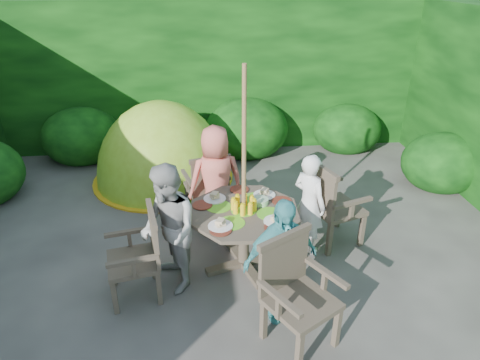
{
  "coord_description": "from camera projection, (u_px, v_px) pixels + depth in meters",
  "views": [
    {
      "loc": [
        -0.2,
        -3.64,
        2.97
      ],
      "look_at": [
        0.21,
        0.55,
        0.85
      ],
      "focal_mm": 32.0,
      "sensor_mm": 36.0,
      "label": 1
    }
  ],
  "objects": [
    {
      "name": "ground",
      "position": [
        226.0,
        274.0,
        4.59
      ],
      "size": [
        60.0,
        60.0,
        0.0
      ],
      "primitive_type": "plane",
      "color": "#403D39",
      "rests_on": "ground"
    },
    {
      "name": "hedge_enclosure",
      "position": [
        217.0,
        123.0,
        5.22
      ],
      "size": [
        9.0,
        9.0,
        2.5
      ],
      "color": "black",
      "rests_on": "ground"
    },
    {
      "name": "patio_table",
      "position": [
        244.0,
        219.0,
        4.48
      ],
      "size": [
        1.52,
        1.52,
        0.84
      ],
      "rotation": [
        0.0,
        0.0,
        0.32
      ],
      "color": "#3E3428",
      "rests_on": "ground"
    },
    {
      "name": "parasol_pole",
      "position": [
        244.0,
        176.0,
        4.25
      ],
      "size": [
        0.06,
        0.06,
        2.2
      ],
      "primitive_type": "cylinder",
      "rotation": [
        0.0,
        0.0,
        0.32
      ],
      "color": "brown",
      "rests_on": "ground"
    },
    {
      "name": "garden_chair_right",
      "position": [
        330.0,
        203.0,
        4.9
      ],
      "size": [
        0.69,
        0.73,
        0.99
      ],
      "rotation": [
        0.0,
        0.0,
        1.9
      ],
      "color": "#3E3428",
      "rests_on": "ground"
    },
    {
      "name": "garden_chair_left",
      "position": [
        140.0,
        254.0,
        4.12
      ],
      "size": [
        0.57,
        0.62,
        0.89
      ],
      "rotation": [
        0.0,
        0.0,
        -1.37
      ],
      "color": "#3E3428",
      "rests_on": "ground"
    },
    {
      "name": "garden_chair_back",
      "position": [
        208.0,
        185.0,
        5.43
      ],
      "size": [
        0.63,
        0.59,
        0.88
      ],
      "rotation": [
        0.0,
        0.0,
        3.42
      ],
      "color": "#3E3428",
      "rests_on": "ground"
    },
    {
      "name": "garden_chair_front",
      "position": [
        295.0,
        291.0,
        3.61
      ],
      "size": [
        0.75,
        0.73,
        0.96
      ],
      "rotation": [
        0.0,
        0.0,
        0.55
      ],
      "color": "#3E3428",
      "rests_on": "ground"
    },
    {
      "name": "child_right",
      "position": [
        309.0,
        204.0,
        4.77
      ],
      "size": [
        0.48,
        0.52,
        1.18
      ],
      "primitive_type": "imported",
      "rotation": [
        0.0,
        0.0,
        2.18
      ],
      "color": "white",
      "rests_on": "ground"
    },
    {
      "name": "child_left",
      "position": [
        169.0,
        230.0,
        4.15
      ],
      "size": [
        0.71,
        0.79,
        1.34
      ],
      "primitive_type": "imported",
      "rotation": [
        0.0,
        0.0,
        -1.21
      ],
      "color": "#ABAAA5",
      "rests_on": "ground"
    },
    {
      "name": "child_back",
      "position": [
        216.0,
        181.0,
        5.09
      ],
      "size": [
        0.72,
        0.53,
        1.35
      ],
      "primitive_type": "imported",
      "rotation": [
        0.0,
        0.0,
        3.31
      ],
      "color": "#DF6B5C",
      "rests_on": "ground"
    },
    {
      "name": "child_front",
      "position": [
        281.0,
        260.0,
        3.81
      ],
      "size": [
        0.78,
        0.49,
        1.23
      ],
      "primitive_type": "imported",
      "rotation": [
        0.0,
        0.0,
        0.28
      ],
      "color": "#49A9AB",
      "rests_on": "ground"
    },
    {
      "name": "dome_tent",
      "position": [
        164.0,
        179.0,
        6.65
      ],
      "size": [
        2.53,
        2.53,
        2.44
      ],
      "rotation": [
        0.0,
        0.0,
        0.32
      ],
      "color": "#88B422",
      "rests_on": "ground"
    }
  ]
}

